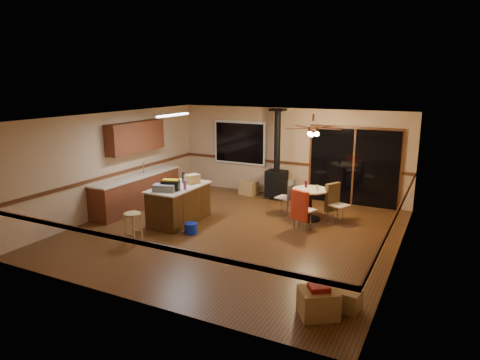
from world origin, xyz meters
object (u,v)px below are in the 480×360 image
Objects in this scene: bar_stool at (133,228)px; chair_left at (289,193)px; kitchen_island at (179,204)px; toolbox_black at (171,185)px; box_under_window at (249,188)px; wood_stove at (277,174)px; dining_table at (310,199)px; toolbox_grey at (164,188)px; blue_bucket at (191,228)px; box_corner_a at (318,303)px; chair_right at (333,198)px; box_corner_b at (347,300)px; chair_near at (300,205)px.

chair_left is at bearing 54.94° from bar_stool.
toolbox_black is at bearing -82.96° from kitchen_island.
box_under_window is at bearing 142.14° from chair_left.
wood_stove is 6.18× the size of toolbox_black.
dining_table is (2.88, 3.17, 0.20)m from bar_stool.
toolbox_grey is at bearing -92.87° from kitchen_island.
wood_stove reaches higher than blue_bucket.
box_corner_a is at bearing -64.29° from chair_left.
box_corner_a is at bearing -55.88° from box_under_window.
box_under_window is (-0.30, 3.64, 0.08)m from blue_bucket.
box_under_window is 6.91m from box_corner_a.
chair_right is at bearing 13.83° from dining_table.
box_under_window is (0.33, 3.48, -0.81)m from toolbox_black.
box_corner_b is (4.55, -1.87, -0.86)m from toolbox_black.
bar_stool is at bearing -96.05° from box_under_window.
wood_stove is 3.60× the size of chair_near.
toolbox_black is 0.75× the size of box_corner_a.
chair_near is at bearing -44.07° from box_under_window.
chair_near reaches higher than dining_table.
chair_near reaches higher than blue_bucket.
bar_stool is 0.93× the size of chair_right.
chair_near is (2.13, 1.30, 0.48)m from blue_bucket.
box_under_window is (-1.79, 1.39, -0.39)m from chair_left.
blue_bucket is at bearing 51.79° from bar_stool.
chair_near is at bearing 24.22° from toolbox_grey.
wood_stove is 6.58× the size of box_corner_b.
dining_table is (2.77, 1.62, 0.08)m from kitchen_island.
chair_left is (2.17, 1.71, 0.14)m from kitchen_island.
toolbox_black reaches higher than dining_table.
blue_bucket is 0.56× the size of chair_left.
wood_stove is 6.41m from box_corner_a.
box_corner_a is at bearing -27.99° from toolbox_black.
box_corner_a is (3.58, -2.08, 0.09)m from blue_bucket.
box_under_window reaches higher than box_corner_b.
wood_stove is 5.02× the size of toolbox_grey.
box_corner_b is at bearing -23.59° from blue_bucket.
chair_near is 1.39× the size of box_under_window.
wood_stove is at bearing 80.21° from blue_bucket.
box_corner_b is (1.29, -4.01, -0.44)m from chair_right.
dining_table is 0.60m from chair_left.
blue_bucket is (0.79, 1.01, -0.21)m from bar_stool.
chair_near is 1.12m from chair_right.
toolbox_grey is (-0.03, -0.52, 0.53)m from kitchen_island.
box_corner_b is at bearing -22.36° from toolbox_black.
wood_stove is 3.66m from toolbox_black.
wood_stove reaches higher than kitchen_island.
blue_bucket is 2.74m from chair_left.
toolbox_grey is at bearing -134.63° from chair_left.
box_corner_b is (4.22, -5.35, -0.05)m from box_under_window.
toolbox_black is 3.01m from chair_left.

